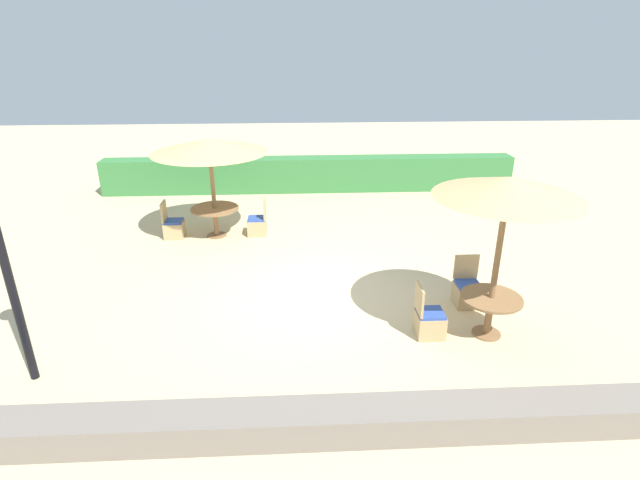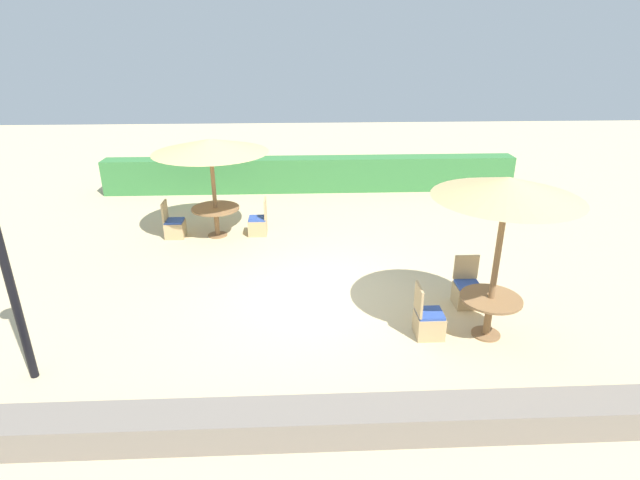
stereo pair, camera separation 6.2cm
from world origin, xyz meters
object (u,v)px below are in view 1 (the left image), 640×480
object	(u,v)px
patio_chair_back_left_east	(258,225)
parasol_back_left	(209,146)
patio_chair_front_right_north	(467,292)
patio_chair_front_right_west	(429,321)
parasol_front_right	(508,188)
round_table_back_left	(215,213)
patio_chair_back_left_west	(173,227)
round_table_front_right	(490,306)

from	to	relation	value
patio_chair_back_left_east	parasol_back_left	bearing A→B (deg)	92.84
patio_chair_front_right_north	patio_chair_front_right_west	xyz separation A→B (m)	(-0.98, -0.99, 0.00)
parasol_front_right	patio_chair_front_right_west	xyz separation A→B (m)	(-1.00, 0.04, -2.32)
patio_chair_front_right_west	parasol_front_right	bearing A→B (deg)	87.89
round_table_back_left	parasol_front_right	size ratio (longest dim) A/B	0.43
patio_chair_back_left_east	patio_chair_back_left_west	xyz separation A→B (m)	(-2.08, -0.09, 0.00)
patio_chair_front_right_west	patio_chair_back_left_east	bearing A→B (deg)	-146.29
parasol_front_right	patio_chair_back_left_east	bearing A→B (deg)	131.07
parasol_back_left	round_table_back_left	world-z (taller)	parasol_back_left
patio_chair_front_right_west	round_table_back_left	bearing A→B (deg)	-138.18
parasol_front_right	round_table_front_right	world-z (taller)	parasol_front_right
round_table_back_left	patio_chair_front_right_west	distance (m)	6.30
round_table_front_right	patio_chair_back_left_west	bearing A→B (deg)	143.12
round_table_back_left	patio_chair_back_left_west	size ratio (longest dim) A/B	1.26
parasol_back_left	parasol_front_right	size ratio (longest dim) A/B	1.00
round_table_back_left	parasol_front_right	world-z (taller)	parasol_front_right
parasol_back_left	patio_chair_back_left_west	size ratio (longest dim) A/B	2.95
parasol_front_right	round_table_front_right	xyz separation A→B (m)	(0.00, -0.00, -2.03)
round_table_back_left	patio_chair_back_left_east	distance (m)	1.09
round_table_back_left	parasol_front_right	distance (m)	7.29
patio_chair_back_left_west	parasol_back_left	bearing A→B (deg)	92.18
patio_chair_back_left_east	patio_chair_front_right_west	bearing A→B (deg)	-146.29
round_table_back_left	patio_chair_front_right_west	bearing A→B (deg)	-48.18
patio_chair_front_right_north	patio_chair_back_left_east	bearing A→B (deg)	-42.18
parasol_back_left	round_table_back_left	xyz separation A→B (m)	(0.00, 0.00, -1.67)
patio_chair_back_left_west	parasol_front_right	xyz separation A→B (m)	(6.24, -4.68, 2.32)
round_table_back_left	patio_chair_front_right_west	xyz separation A→B (m)	(4.19, -4.69, -0.34)
parasol_back_left	patio_chair_front_right_west	distance (m)	6.60
patio_chair_back_left_east	round_table_front_right	distance (m)	6.34
round_table_front_right	patio_chair_front_right_west	xyz separation A→B (m)	(-1.00, 0.04, -0.29)
round_table_front_right	patio_chair_front_right_west	size ratio (longest dim) A/B	1.08
round_table_front_right	patio_chair_front_right_north	bearing A→B (deg)	91.26
patio_chair_back_left_east	patio_chair_front_right_north	world-z (taller)	same
round_table_front_right	patio_chair_front_right_north	xyz separation A→B (m)	(-0.02, 1.02, -0.29)
round_table_back_left	round_table_front_right	bearing A→B (deg)	-42.29
patio_chair_back_left_west	patio_chair_front_right_west	size ratio (longest dim) A/B	1.00
round_table_front_right	patio_chair_front_right_north	world-z (taller)	patio_chair_front_right_north
parasol_back_left	patio_chair_front_right_north	world-z (taller)	parasol_back_left
round_table_back_left	patio_chair_back_left_east	bearing A→B (deg)	2.84
patio_chair_back_left_east	patio_chair_front_right_north	size ratio (longest dim) A/B	1.00
parasol_back_left	patio_chair_back_left_west	world-z (taller)	parasol_back_left
round_table_back_left	round_table_front_right	distance (m)	7.02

